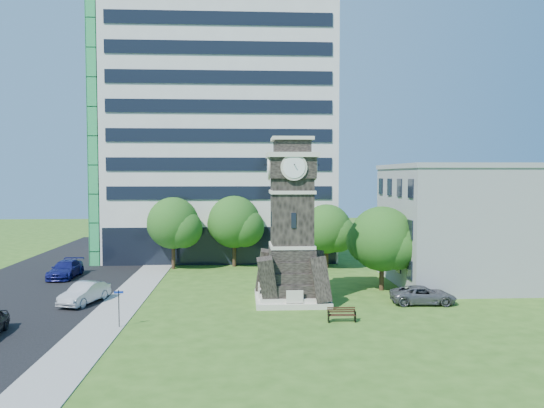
{
  "coord_description": "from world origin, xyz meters",
  "views": [
    {
      "loc": [
        -0.59,
        -37.12,
        9.4
      ],
      "look_at": [
        1.74,
        5.89,
        7.1
      ],
      "focal_mm": 35.0,
      "sensor_mm": 36.0,
      "label": 1
    }
  ],
  "objects": [
    {
      "name": "street",
      "position": [
        -18.0,
        5.0,
        0.01
      ],
      "size": [
        14.0,
        80.0,
        0.02
      ],
      "primitive_type": "cube",
      "color": "black",
      "rests_on": "ground"
    },
    {
      "name": "street_sign",
      "position": [
        -8.29,
        -4.35,
        1.47
      ],
      "size": [
        0.57,
        0.06,
        2.35
      ],
      "rotation": [
        0.0,
        0.0,
        0.13
      ],
      "color": "black",
      "rests_on": "ground"
    },
    {
      "name": "car_street_mid",
      "position": [
        -12.29,
        2.12,
        0.76
      ],
      "size": [
        2.91,
        4.91,
        1.53
      ],
      "primitive_type": "imported",
      "rotation": [
        0.0,
        0.0,
        -0.3
      ],
      "color": "#999CA0",
      "rests_on": "ground"
    },
    {
      "name": "tree_nw",
      "position": [
        -7.59,
        16.42,
        4.46
      ],
      "size": [
        5.72,
        5.2,
        7.25
      ],
      "rotation": [
        0.0,
        0.0,
        -0.19
      ],
      "color": "#332114",
      "rests_on": "ground"
    },
    {
      "name": "park_bench",
      "position": [
        5.71,
        -3.76,
        0.5
      ],
      "size": [
        1.82,
        0.49,
        0.94
      ],
      "rotation": [
        0.0,
        0.0,
        -0.02
      ],
      "color": "black",
      "rests_on": "ground"
    },
    {
      "name": "sidewalk",
      "position": [
        -9.5,
        5.0,
        0.03
      ],
      "size": [
        3.0,
        70.0,
        0.06
      ],
      "primitive_type": "cube",
      "color": "gray",
      "rests_on": "ground"
    },
    {
      "name": "ground",
      "position": [
        0.0,
        0.0,
        0.0
      ],
      "size": [
        160.0,
        160.0,
        0.0
      ],
      "primitive_type": "plane",
      "color": "#305719",
      "rests_on": "ground"
    },
    {
      "name": "office_low",
      "position": [
        19.97,
        8.0,
        5.21
      ],
      "size": [
        15.2,
        12.2,
        10.4
      ],
      "color": "gray",
      "rests_on": "ground"
    },
    {
      "name": "tree_ne",
      "position": [
        7.94,
        16.07,
        3.85
      ],
      "size": [
        5.51,
        5.01,
        6.51
      ],
      "rotation": [
        0.0,
        0.0,
        -0.15
      ],
      "color": "#332114",
      "rests_on": "ground"
    },
    {
      "name": "tree_east",
      "position": [
        10.81,
        5.42,
        4.08
      ],
      "size": [
        5.84,
        5.31,
        6.91
      ],
      "rotation": [
        0.0,
        0.0,
        0.31
      ],
      "color": "#332114",
      "rests_on": "ground"
    },
    {
      "name": "tree_nc",
      "position": [
        -1.47,
        17.48,
        4.46
      ],
      "size": [
        5.92,
        5.38,
        7.33
      ],
      "rotation": [
        0.0,
        0.0,
        0.34
      ],
      "color": "#332114",
      "rests_on": "ground"
    },
    {
      "name": "car_east_lot",
      "position": [
        12.56,
        0.63,
        0.66
      ],
      "size": [
        4.83,
        2.42,
        1.31
      ],
      "primitive_type": "imported",
      "rotation": [
        0.0,
        0.0,
        1.52
      ],
      "color": "#525257",
      "rests_on": "ground"
    },
    {
      "name": "car_street_north",
      "position": [
        -16.99,
        12.25,
        0.78
      ],
      "size": [
        2.23,
        5.37,
        1.55
      ],
      "primitive_type": "imported",
      "rotation": [
        0.0,
        0.0,
        -0.01
      ],
      "color": "navy",
      "rests_on": "ground"
    },
    {
      "name": "office_tall",
      "position": [
        -3.2,
        25.84,
        14.22
      ],
      "size": [
        26.2,
        15.11,
        28.6
      ],
      "color": "silver",
      "rests_on": "ground"
    },
    {
      "name": "clock_tower",
      "position": [
        3.0,
        2.0,
        5.28
      ],
      "size": [
        5.4,
        5.4,
        12.22
      ],
      "color": "beige",
      "rests_on": "ground"
    }
  ]
}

